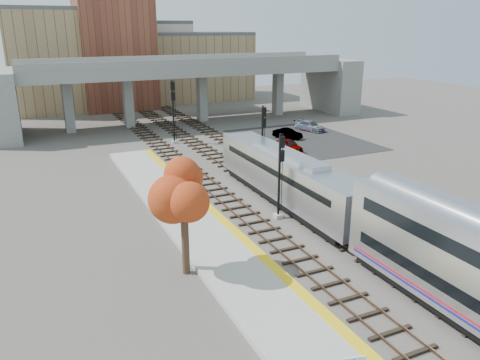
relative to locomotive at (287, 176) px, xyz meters
name	(u,v)px	position (x,y,z in m)	size (l,w,h in m)	color
ground	(349,255)	(-1.00, -9.58, -2.28)	(160.00, 160.00, 0.00)	#47423D
platform	(245,277)	(-8.25, -9.58, -2.10)	(4.50, 60.00, 0.35)	#9E9E99
yellow_strip	(275,268)	(-6.35, -9.58, -1.92)	(0.70, 60.00, 0.01)	yellow
tracks	(268,191)	(-0.07, 2.92, -2.20)	(10.70, 95.00, 0.25)	black
overpass	(188,83)	(3.92, 35.42, 3.53)	(54.00, 12.00, 9.50)	slate
buildings_far	(130,60)	(0.26, 56.99, 5.60)	(43.00, 21.00, 20.60)	#998359
parking_lot	(301,140)	(13.00, 18.42, -2.26)	(14.00, 18.00, 0.04)	black
locomotive	(287,176)	(0.00, 0.00, 0.00)	(3.02, 19.05, 4.10)	#A8AAB2
signal_mast_near	(280,179)	(-2.10, -2.50, 0.81)	(0.60, 0.64, 6.45)	#9E9E99
signal_mast_mid	(263,141)	(2.00, 8.06, 0.93)	(0.60, 0.64, 6.62)	#9E9E99
signal_mast_far	(173,112)	(-2.10, 23.49, 1.60)	(0.60, 0.64, 7.62)	#9E9E99
tree	(183,190)	(-11.02, -7.39, 2.88)	(3.60, 3.60, 6.95)	#382619
car_a	(289,145)	(8.72, 14.20, -1.57)	(1.58, 3.92, 1.34)	#99999E
car_b	(288,134)	(11.71, 19.72, -1.61)	(1.33, 3.81, 1.25)	#99999E
car_c	(310,126)	(16.86, 22.44, -1.58)	(1.84, 4.52, 1.31)	#99999E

